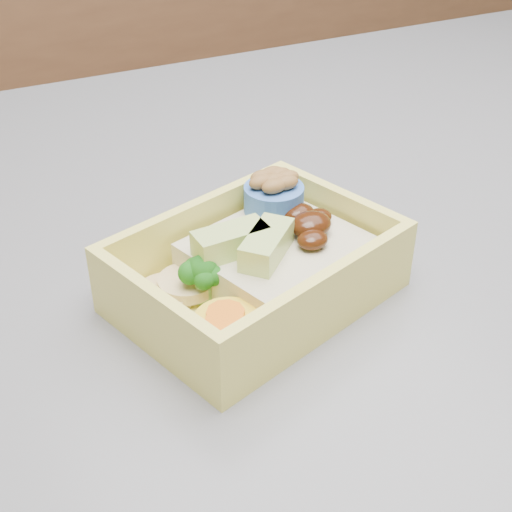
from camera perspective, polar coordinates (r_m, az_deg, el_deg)
name	(u,v)px	position (r m, az deg, el deg)	size (l,w,h in m)	color
bento_box	(260,265)	(0.47, 0.34, -0.74)	(0.20, 0.17, 0.06)	#EDE262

